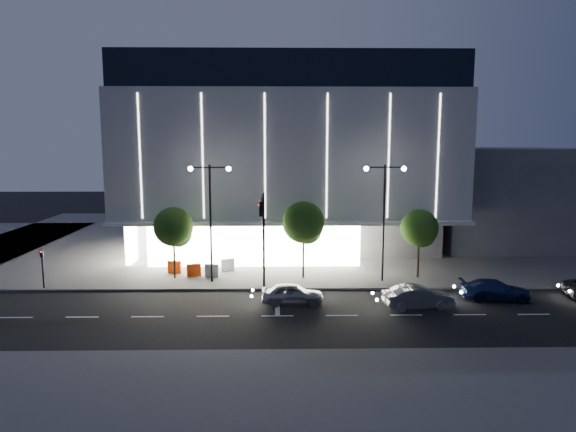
% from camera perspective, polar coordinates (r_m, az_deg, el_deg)
% --- Properties ---
extents(ground, '(160.00, 160.00, 0.00)m').
position_cam_1_polar(ground, '(33.77, -4.63, -10.19)').
color(ground, black).
rests_on(ground, ground).
extents(sidewalk_museum, '(70.00, 40.00, 0.15)m').
position_cam_1_polar(sidewalk_museum, '(57.05, 1.89, -2.48)').
color(sidewalk_museum, '#474747').
rests_on(sidewalk_museum, ground).
extents(sidewalk_near, '(70.00, 10.00, 0.15)m').
position_cam_1_polar(sidewalk_near, '(22.79, 6.78, -19.48)').
color(sidewalk_near, '#474747').
rests_on(sidewalk_near, ground).
extents(museum, '(30.00, 25.80, 18.00)m').
position_cam_1_polar(museum, '(54.31, -0.12, 6.76)').
color(museum, '#4C4C51').
rests_on(museum, ground).
extents(annex_building, '(16.00, 20.00, 10.00)m').
position_cam_1_polar(annex_building, '(61.13, 21.99, 2.31)').
color(annex_building, '#4C4C51').
rests_on(annex_building, ground).
extents(traffic_mast, '(0.33, 5.89, 7.07)m').
position_cam_1_polar(traffic_mast, '(35.78, -2.79, -0.83)').
color(traffic_mast, black).
rests_on(traffic_mast, ground).
extents(street_lamp_west, '(3.16, 0.36, 9.00)m').
position_cam_1_polar(street_lamp_west, '(38.61, -8.63, 1.14)').
color(street_lamp_west, black).
rests_on(street_lamp_west, ground).
extents(street_lamp_east, '(3.16, 0.36, 9.00)m').
position_cam_1_polar(street_lamp_east, '(39.08, 10.63, 1.18)').
color(street_lamp_east, black).
rests_on(street_lamp_east, ground).
extents(ped_signal_far, '(0.22, 0.24, 3.00)m').
position_cam_1_polar(ped_signal_far, '(41.23, -25.62, -4.88)').
color(ped_signal_far, black).
rests_on(ped_signal_far, ground).
extents(tree_left, '(3.02, 3.02, 5.72)m').
position_cam_1_polar(tree_left, '(40.37, -12.57, -1.41)').
color(tree_left, black).
rests_on(tree_left, ground).
extents(tree_mid, '(3.25, 3.25, 6.15)m').
position_cam_1_polar(tree_mid, '(39.56, 1.76, -0.98)').
color(tree_mid, black).
rests_on(tree_mid, ground).
extents(tree_right, '(2.91, 2.91, 5.51)m').
position_cam_1_polar(tree_right, '(41.07, 14.41, -1.53)').
color(tree_right, black).
rests_on(tree_right, ground).
extents(car_lead, '(4.15, 1.79, 1.40)m').
position_cam_1_polar(car_lead, '(34.33, 0.51, -8.63)').
color(car_lead, gray).
rests_on(car_lead, ground).
extents(car_second, '(4.61, 2.09, 1.47)m').
position_cam_1_polar(car_second, '(34.54, 14.24, -8.72)').
color(car_second, gray).
rests_on(car_second, ground).
extents(car_third, '(4.83, 2.31, 1.36)m').
position_cam_1_polar(car_third, '(37.98, 22.06, -7.62)').
color(car_third, navy).
rests_on(car_third, ground).
extents(barrier_a, '(1.12, 0.38, 1.00)m').
position_cam_1_polar(barrier_a, '(42.59, -12.50, -5.56)').
color(barrier_a, '#FC540E').
rests_on(barrier_a, sidewalk_museum).
extents(barrier_b, '(1.13, 0.49, 1.00)m').
position_cam_1_polar(barrier_b, '(40.96, -8.45, -6.01)').
color(barrier_b, silver).
rests_on(barrier_b, sidewalk_museum).
extents(barrier_c, '(1.12, 0.63, 1.00)m').
position_cam_1_polar(barrier_c, '(41.29, -10.42, -5.94)').
color(barrier_c, '#F8430D').
rests_on(barrier_c, sidewalk_museum).
extents(barrier_d, '(1.12, 0.63, 1.00)m').
position_cam_1_polar(barrier_d, '(42.63, -6.72, -5.41)').
color(barrier_d, silver).
rests_on(barrier_d, sidewalk_museum).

